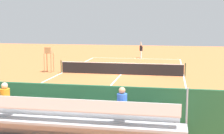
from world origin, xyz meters
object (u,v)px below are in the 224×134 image
(tennis_net, at_px, (121,68))
(umpire_chair, at_px, (49,57))
(equipment_bag, at_px, (103,127))
(tennis_ball_near, at_px, (143,60))
(bleacher_stand, at_px, (53,122))
(courtside_bench, at_px, (155,120))
(tennis_player, at_px, (141,49))
(tennis_racket, at_px, (135,59))

(tennis_net, relative_size, umpire_chair, 4.81)
(equipment_bag, distance_m, tennis_ball_near, 22.62)
(bleacher_stand, height_order, courtside_bench, bleacher_stand)
(bleacher_stand, xyz_separation_m, umpire_chair, (6.24, -15.35, 0.39))
(equipment_bag, height_order, tennis_player, tennis_player)
(courtside_bench, relative_size, equipment_bag, 2.00)
(umpire_chair, height_order, courtside_bench, umpire_chair)
(bleacher_stand, xyz_separation_m, tennis_player, (-0.51, -26.77, 0.09))
(umpire_chair, xyz_separation_m, courtside_bench, (-9.63, 13.29, -0.76))
(tennis_racket, distance_m, tennis_ball_near, 1.98)
(bleacher_stand, relative_size, tennis_racket, 16.39)
(bleacher_stand, relative_size, tennis_player, 4.70)
(umpire_chair, relative_size, tennis_ball_near, 32.42)
(bleacher_stand, xyz_separation_m, tennis_racket, (0.16, -26.19, -0.91))
(tennis_racket, bearing_deg, courtside_bench, 98.37)
(tennis_net, xyz_separation_m, courtside_bench, (-3.43, 13.27, 0.06))
(tennis_player, xyz_separation_m, tennis_ball_near, (-0.43, 2.22, -0.98))
(courtside_bench, bearing_deg, umpire_chair, -54.07)
(tennis_racket, relative_size, tennis_ball_near, 8.37)
(courtside_bench, relative_size, tennis_player, 0.93)
(tennis_net, xyz_separation_m, tennis_player, (-0.55, -11.44, 0.51))
(tennis_net, height_order, umpire_chair, umpire_chair)
(bleacher_stand, height_order, tennis_player, bleacher_stand)
(equipment_bag, relative_size, tennis_racket, 1.63)
(umpire_chair, distance_m, equipment_bag, 15.44)
(tennis_racket, bearing_deg, tennis_player, -139.39)
(tennis_net, height_order, tennis_racket, tennis_net)
(umpire_chair, distance_m, courtside_bench, 16.42)
(tennis_ball_near, bearing_deg, bleacher_stand, 87.81)
(tennis_player, xyz_separation_m, tennis_racket, (0.67, 0.58, -1.00))
(tennis_net, relative_size, tennis_ball_near, 156.06)
(bleacher_stand, distance_m, tennis_player, 26.78)
(courtside_bench, distance_m, tennis_racket, 24.40)
(tennis_racket, bearing_deg, tennis_ball_near, 123.83)
(umpire_chair, xyz_separation_m, tennis_racket, (-6.08, -10.85, -1.30))
(courtside_bench, bearing_deg, tennis_racket, -81.63)
(tennis_player, bearing_deg, umpire_chair, 59.42)
(tennis_racket, height_order, tennis_ball_near, tennis_ball_near)
(bleacher_stand, bearing_deg, courtside_bench, -148.68)
(umpire_chair, xyz_separation_m, tennis_player, (-6.75, -11.43, -0.30))
(tennis_player, bearing_deg, tennis_ball_near, 100.92)
(tennis_net, bearing_deg, courtside_bench, 104.48)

